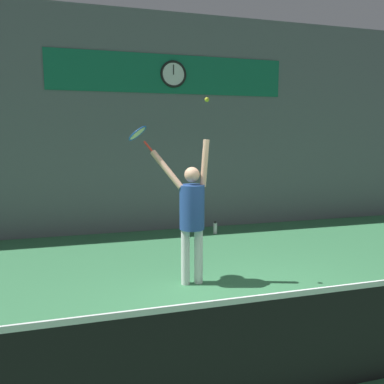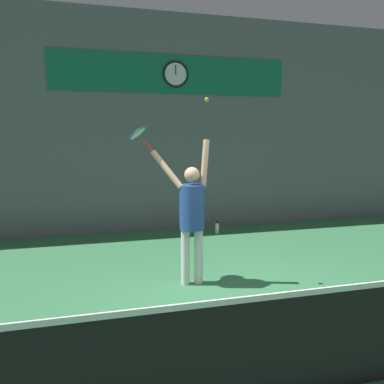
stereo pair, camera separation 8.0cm
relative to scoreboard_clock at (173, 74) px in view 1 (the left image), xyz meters
name	(u,v)px [view 1 (the left image)]	position (x,y,z in m)	size (l,w,h in m)	color
ground_plane	(256,321)	(-0.06, -4.74, -3.63)	(18.00, 18.00, 0.00)	#387A4C
back_wall	(171,125)	(-0.06, 0.08, -1.13)	(18.00, 0.10, 5.00)	slate
sponsor_banner	(171,74)	(-0.06, 0.02, 0.00)	(5.45, 0.02, 0.86)	#146B4C
scoreboard_clock	(173,74)	(0.00, 0.00, 0.00)	(0.61, 0.06, 0.61)	white
court_net	(322,338)	(-0.06, -6.05, -3.14)	(6.41, 0.07, 1.06)	#333333
tennis_player	(192,211)	(-0.50, -3.39, -2.52)	(0.85, 0.54, 2.17)	white
tennis_racket	(138,134)	(-1.21, -3.00, -1.39)	(0.42, 0.42, 0.40)	red
tennis_ball	(207,100)	(-0.29, -3.44, -0.90)	(0.06, 0.06, 0.06)	#CCDB2D
water_bottle	(215,228)	(0.82, -0.65, -3.50)	(0.09, 0.09, 0.29)	silver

